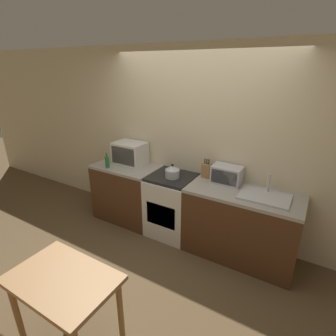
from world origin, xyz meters
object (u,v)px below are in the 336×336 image
(microwave, at_px, (130,153))
(bottle, at_px, (107,162))
(dining_table, at_px, (64,289))
(toaster_oven, at_px, (227,175))
(stove_range, at_px, (172,205))
(kettle, at_px, (172,172))

(microwave, xyz_separation_m, bottle, (-0.18, -0.32, -0.08))
(microwave, height_order, dining_table, microwave)
(toaster_oven, bearing_deg, stove_range, -166.83)
(kettle, relative_size, bottle, 0.87)
(toaster_oven, distance_m, dining_table, 2.21)
(stove_range, distance_m, dining_table, 1.94)
(microwave, relative_size, dining_table, 0.56)
(toaster_oven, xyz_separation_m, dining_table, (-0.60, -2.09, -0.37))
(stove_range, distance_m, bottle, 1.15)
(kettle, height_order, bottle, bottle)
(stove_range, height_order, toaster_oven, toaster_oven)
(stove_range, bearing_deg, bottle, -168.30)
(microwave, height_order, bottle, microwave)
(toaster_oven, height_order, dining_table, toaster_oven)
(microwave, relative_size, toaster_oven, 1.27)
(kettle, height_order, toaster_oven, toaster_oven)
(microwave, bearing_deg, stove_range, -7.87)
(microwave, distance_m, dining_table, 2.28)
(microwave, relative_size, bottle, 2.14)
(stove_range, bearing_deg, toaster_oven, 13.17)
(microwave, height_order, toaster_oven, microwave)
(stove_range, relative_size, kettle, 4.60)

